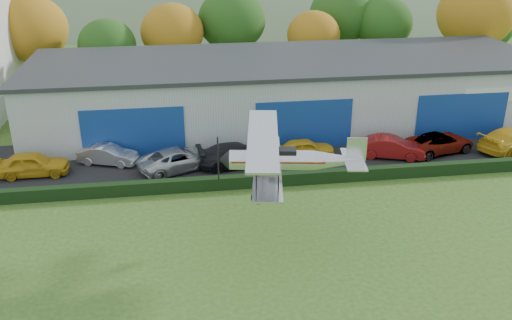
{
  "coord_description": "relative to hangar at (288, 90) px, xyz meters",
  "views": [
    {
      "loc": [
        -3.87,
        -14.74,
        15.35
      ],
      "look_at": [
        0.07,
        12.03,
        3.63
      ],
      "focal_mm": 39.08,
      "sensor_mm": 36.0,
      "label": 1
    }
  ],
  "objects": [
    {
      "name": "apron",
      "position": [
        -2.0,
        -6.98,
        -2.63
      ],
      "size": [
        48.0,
        9.0,
        0.05
      ],
      "primitive_type": "cube",
      "color": "black",
      "rests_on": "ground"
    },
    {
      "name": "hedge",
      "position": [
        -2.0,
        -11.78,
        -2.26
      ],
      "size": [
        46.0,
        0.6,
        0.8
      ],
      "primitive_type": "cube",
      "color": "black",
      "rests_on": "ground"
    },
    {
      "name": "hangar",
      "position": [
        0.0,
        0.0,
        0.0
      ],
      "size": [
        40.6,
        12.6,
        5.3
      ],
      "color": "#B2B7BC",
      "rests_on": "ground"
    },
    {
      "name": "tree_belt",
      "position": [
        -4.15,
        12.64,
        2.95
      ],
      "size": [
        75.7,
        13.22,
        10.12
      ],
      "color": "#3D2614",
      "rests_on": "ground"
    },
    {
      "name": "distant_hills",
      "position": [
        -9.38,
        112.02,
        -15.7
      ],
      "size": [
        430.0,
        196.0,
        56.0
      ],
      "color": "#4C6642",
      "rests_on": "ground"
    },
    {
      "name": "car_0",
      "position": [
        -18.37,
        -8.11,
        -1.83
      ],
      "size": [
        4.57,
        1.9,
        1.55
      ],
      "primitive_type": "imported",
      "rotation": [
        0.0,
        0.0,
        1.59
      ],
      "color": "gold",
      "rests_on": "apron"
    },
    {
      "name": "car_1",
      "position": [
        -13.74,
        -6.94,
        -1.94
      ],
      "size": [
        4.26,
        2.62,
        1.32
      ],
      "primitive_type": "imported",
      "rotation": [
        0.0,
        0.0,
        1.24
      ],
      "color": "silver",
      "rests_on": "apron"
    },
    {
      "name": "car_2",
      "position": [
        -9.06,
        -8.57,
        -1.87
      ],
      "size": [
        5.82,
        4.42,
        1.47
      ],
      "primitive_type": "imported",
      "rotation": [
        0.0,
        0.0,
        2.0
      ],
      "color": "silver",
      "rests_on": "apron"
    },
    {
      "name": "car_3",
      "position": [
        -5.12,
        -8.52,
        -1.83
      ],
      "size": [
        5.56,
        2.79,
        1.55
      ],
      "primitive_type": "imported",
      "rotation": [
        0.0,
        0.0,
        1.69
      ],
      "color": "black",
      "rests_on": "apron"
    },
    {
      "name": "car_4",
      "position": [
        -0.3,
        -7.92,
        -1.91
      ],
      "size": [
        4.24,
        2.04,
        1.4
      ],
      "primitive_type": "imported",
      "rotation": [
        0.0,
        0.0,
        1.67
      ],
      "color": "gold",
      "rests_on": "apron"
    },
    {
      "name": "car_5",
      "position": [
        5.64,
        -8.65,
        -1.85
      ],
      "size": [
        4.84,
        2.91,
        1.51
      ],
      "primitive_type": "imported",
      "rotation": [
        0.0,
        0.0,
        1.26
      ],
      "color": "maroon",
      "rests_on": "apron"
    },
    {
      "name": "car_6",
      "position": [
        9.4,
        -8.19,
        -1.9
      ],
      "size": [
        5.52,
        3.57,
        1.41
      ],
      "primitive_type": "imported",
      "rotation": [
        0.0,
        0.0,
        1.83
      ],
      "color": "gray",
      "rests_on": "apron"
    },
    {
      "name": "car_7",
      "position": [
        14.66,
        -8.55,
        -1.81
      ],
      "size": [
        5.94,
        4.32,
        1.6
      ],
      "primitive_type": "imported",
      "rotation": [
        0.0,
        0.0,
        2.0
      ],
      "color": "gold",
      "rests_on": "apron"
    },
    {
      "name": "biplane",
      "position": [
        -3.83,
        -18.08,
        1.91
      ],
      "size": [
        7.34,
        8.4,
        3.12
      ],
      "rotation": [
        0.0,
        0.0,
        -0.16
      ],
      "color": "silver"
    }
  ]
}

